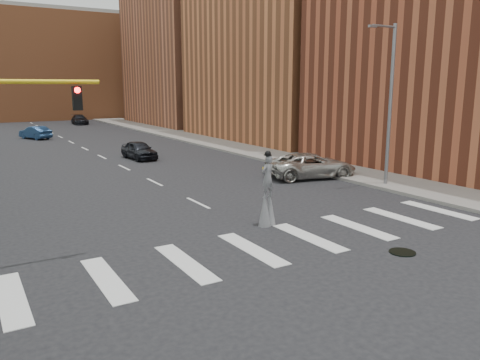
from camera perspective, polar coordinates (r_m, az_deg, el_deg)
ground_plane at (r=16.68m, az=7.07°, el=-8.59°), size 160.00×160.00×0.00m
sidewalk_right at (r=43.79m, az=-0.10°, el=4.03°), size 5.00×90.00×0.18m
manhole at (r=17.33m, az=19.18°, el=-8.32°), size 0.90×0.90×0.04m
building_mid at (r=53.27m, az=6.24°, el=18.11°), size 16.00×22.00×24.00m
building_far at (r=73.64m, az=-5.49°, el=14.67°), size 16.00×22.00×20.00m
building_backdrop at (r=91.73m, az=-21.55°, el=12.66°), size 26.00×14.00×18.00m
streetlight at (r=27.60m, az=17.75°, el=9.22°), size 2.05×0.20×9.00m
stilt_performer at (r=19.23m, az=3.35°, el=-1.94°), size 0.83×0.61×3.12m
suv_crossing at (r=29.73m, az=8.70°, el=1.76°), size 6.08×3.80×1.57m
car_near at (r=37.94m, az=-12.21°, el=3.59°), size 2.02×4.30×1.42m
car_mid at (r=56.08m, az=-23.69°, el=5.32°), size 3.07×4.50×1.40m
car_far at (r=75.58m, az=-18.96°, el=6.97°), size 2.22×4.96×1.41m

